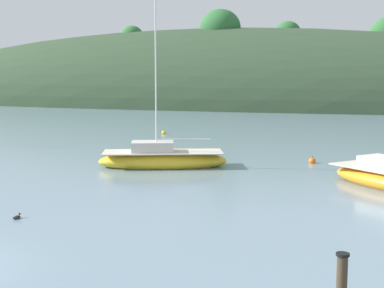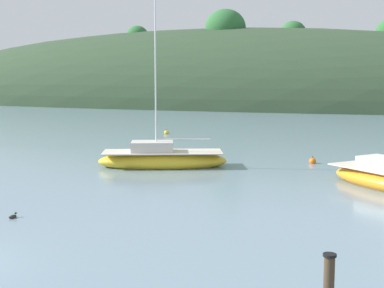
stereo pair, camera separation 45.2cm
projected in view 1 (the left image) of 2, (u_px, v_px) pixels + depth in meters
The scene contains 6 objects.
far_shoreline_hill at pixel (195, 105), 103.29m from camera, with size 150.00×36.00×32.13m.
sailboat_grey_yawl at pixel (162, 159), 31.92m from camera, with size 8.08×5.53×11.14m.
mooring_buoy_outer at pixel (312, 161), 33.34m from camera, with size 0.44×0.44×0.54m.
mooring_buoy_channel at pixel (164, 133), 50.50m from camera, with size 0.44×0.44×0.54m.
duck_lead at pixel (17, 217), 20.19m from camera, with size 0.20×0.43×0.24m.
jetty_piling at pixel (342, 284), 11.83m from camera, with size 0.30×0.30×1.46m.
Camera 1 is at (11.87, -10.70, 5.29)m, focal length 50.11 mm.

